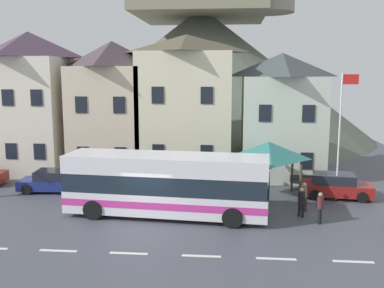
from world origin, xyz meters
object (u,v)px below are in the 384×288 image
object	(u,v)px
townhouse_02	(186,106)
parked_car_01	(55,181)
townhouse_03	(281,115)
public_bench	(302,182)
bus_shelter	(268,151)
parked_car_02	(336,186)
townhouse_01	(113,108)
townhouse_00	(31,102)
hilltop_castle	(202,67)
transit_bus	(167,185)
pedestrian_00	(304,196)
pedestrian_01	(320,207)
pedestrian_02	(301,200)
flagpole	(341,128)

from	to	relation	value
townhouse_02	parked_car_01	xyz separation A→B (m)	(-7.79, -5.39, -4.35)
townhouse_03	public_bench	xyz separation A→B (m)	(1.03, -3.88, -3.90)
bus_shelter	parked_car_02	xyz separation A→B (m)	(4.10, 0.60, -2.19)
townhouse_02	townhouse_03	xyz separation A→B (m)	(6.76, 0.40, -0.64)
bus_shelter	parked_car_02	bearing A→B (deg)	8.29
townhouse_01	parked_car_02	size ratio (longest dim) A/B	2.33
townhouse_02	public_bench	xyz separation A→B (m)	(7.79, -3.47, -4.54)
townhouse_00	bus_shelter	world-z (taller)	townhouse_00
townhouse_03	hilltop_castle	world-z (taller)	hilltop_castle
townhouse_02	parked_car_02	bearing A→B (deg)	-28.99
transit_bus	parked_car_01	distance (m)	8.80
hilltop_castle	bus_shelter	bearing A→B (deg)	-77.82
hilltop_castle	pedestrian_00	xyz separation A→B (m)	(7.40, -28.38, -7.29)
transit_bus	bus_shelter	xyz separation A→B (m)	(5.45, 3.65, 1.26)
townhouse_02	public_bench	bearing A→B (deg)	-24.03
townhouse_03	parked_car_02	distance (m)	7.28
parked_car_02	pedestrian_01	size ratio (longest dim) A/B	2.64
bus_shelter	parked_car_01	bearing A→B (deg)	177.99
townhouse_02	bus_shelter	distance (m)	8.24
bus_shelter	pedestrian_02	world-z (taller)	bus_shelter
townhouse_02	public_bench	size ratio (longest dim) A/B	6.67
townhouse_01	townhouse_03	xyz separation A→B (m)	(12.26, -0.11, -0.45)
townhouse_01	hilltop_castle	size ratio (longest dim) A/B	0.25
townhouse_01	public_bench	world-z (taller)	townhouse_01
townhouse_03	public_bench	distance (m)	5.60
parked_car_02	pedestrian_00	distance (m)	3.70
public_bench	townhouse_03	bearing A→B (deg)	104.83
transit_bus	parked_car_01	size ratio (longest dim) A/B	2.52
hilltop_castle	transit_bus	xyz separation A→B (m)	(0.19, -29.77, -6.48)
townhouse_00	parked_car_01	distance (m)	8.64
pedestrian_01	parked_car_02	bearing A→B (deg)	68.56
pedestrian_02	flagpole	distance (m)	5.38
bus_shelter	public_bench	distance (m)	4.15
townhouse_03	parked_car_01	world-z (taller)	townhouse_03
townhouse_03	parked_car_01	size ratio (longest dim) A/B	2.08
bus_shelter	pedestrian_00	xyz separation A→B (m)	(1.76, -2.26, -2.07)
townhouse_00	townhouse_02	distance (m)	11.92
parked_car_01	public_bench	world-z (taller)	parked_car_01
parked_car_01	pedestrian_02	xyz separation A→B (m)	(14.64, -3.72, 0.27)
parked_car_01	parked_car_02	bearing A→B (deg)	176.61
parked_car_02	parked_car_01	bearing A→B (deg)	-172.87
townhouse_00	transit_bus	xyz separation A→B (m)	(11.83, -10.22, -3.57)
pedestrian_01	flagpole	bearing A→B (deg)	66.46
townhouse_01	pedestrian_00	world-z (taller)	townhouse_01
parked_car_01	pedestrian_01	size ratio (longest dim) A/B	2.67
pedestrian_00	pedestrian_01	size ratio (longest dim) A/B	1.00
pedestrian_00	hilltop_castle	bearing A→B (deg)	104.61
parked_car_02	flagpole	size ratio (longest dim) A/B	0.56
townhouse_03	public_bench	size ratio (longest dim) A/B	5.82
transit_bus	parked_car_02	distance (m)	10.50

